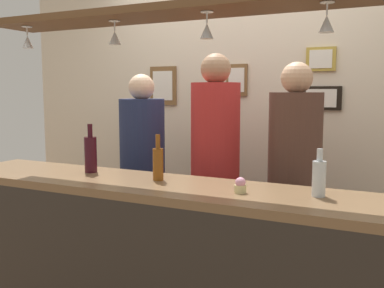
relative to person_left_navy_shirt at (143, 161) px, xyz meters
The scene contains 18 objects.
back_wall 0.95m from the person_left_navy_shirt, 51.22° to the left, with size 4.40×0.06×2.60m, color beige.
bar_counter 1.11m from the person_left_navy_shirt, 58.06° to the right, with size 2.70×0.55×1.02m.
overhead_glass_rack 1.30m from the person_left_navy_shirt, 51.14° to the right, with size 2.20×0.36×0.04m, color brown.
hanging_wineglass_far_left 1.18m from the person_left_navy_shirt, 113.28° to the right, with size 0.07×0.07×0.13m.
hanging_wineglass_left 1.13m from the person_left_navy_shirt, 68.47° to the right, with size 0.07×0.07×0.13m.
hanging_wineglass_center_left 1.41m from the person_left_navy_shirt, 40.76° to the right, with size 0.07×0.07×0.13m.
hanging_wineglass_center 1.81m from the person_left_navy_shirt, 26.81° to the right, with size 0.07×0.07×0.13m.
person_left_navy_shirt is the anchor object (origin of this frame).
person_middle_red_shirt 0.60m from the person_left_navy_shirt, ahead, with size 0.34×0.34×1.77m.
person_right_brown_shirt 1.15m from the person_left_navy_shirt, ahead, with size 0.34×0.34×1.70m.
bottle_soda_clear 1.58m from the person_left_navy_shirt, 25.58° to the right, with size 0.06×0.06×0.23m.
bottle_beer_amber_tall 0.88m from the person_left_navy_shirt, 51.79° to the right, with size 0.06×0.06×0.26m.
bottle_wine_dark_red 0.67m from the person_left_navy_shirt, 86.45° to the right, with size 0.08×0.08×0.30m.
cupcake 1.31m from the person_left_navy_shirt, 36.14° to the right, with size 0.06×0.06×0.08m.
picture_frame_crest 1.03m from the person_left_navy_shirt, 52.34° to the left, with size 0.18×0.02×0.26m.
picture_frame_upper_small 1.55m from the person_left_navy_shirt, 29.15° to the left, with size 0.22×0.02×0.18m.
picture_frame_caricature 0.89m from the person_left_navy_shirt, 106.18° to the left, with size 0.26×0.02×0.34m.
picture_frame_lower_pair 1.44m from the person_left_navy_shirt, 28.90° to the left, with size 0.30×0.02×0.18m.
Camera 1 is at (1.21, -2.39, 1.52)m, focal length 41.10 mm.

